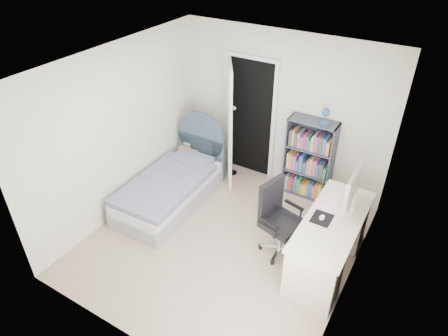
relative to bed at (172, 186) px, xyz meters
The scene contains 8 objects.
room_shell 1.56m from the bed, 18.38° to the right, with size 3.50×3.70×2.60m.
door 1.48m from the bed, 67.49° to the left, with size 0.92×0.72×2.06m.
bed is the anchor object (origin of this frame).
nightstand 0.96m from the bed, 105.97° to the left, with size 0.37×0.37×0.55m.
floor_lamp 1.23m from the bed, 68.49° to the left, with size 0.19×0.19×1.32m.
bookcase 2.16m from the bed, 36.04° to the left, with size 0.73×0.31×1.55m.
desk 2.54m from the bed, ahead, with size 0.64×1.60×1.31m.
office_chair 1.87m from the bed, ahead, with size 0.58×0.60×1.07m.
Camera 1 is at (2.13, -3.53, 3.94)m, focal length 32.00 mm.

